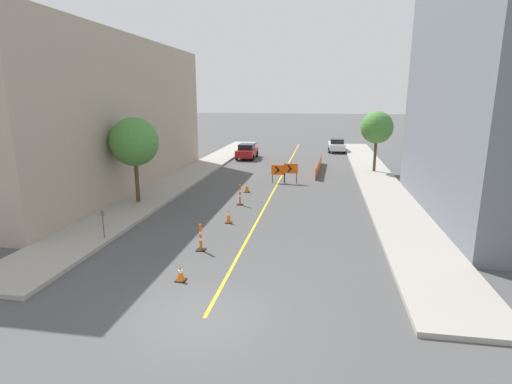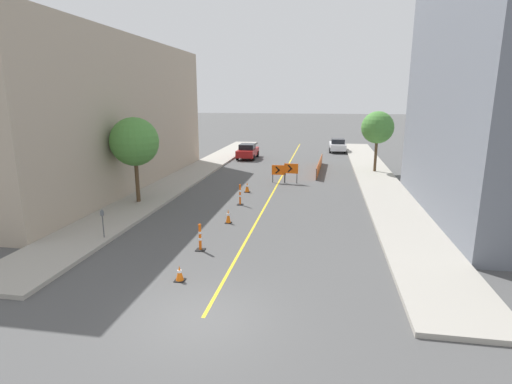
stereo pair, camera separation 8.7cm
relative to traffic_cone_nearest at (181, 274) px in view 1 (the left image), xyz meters
name	(u,v)px [view 1 (the left image)]	position (x,y,z in m)	size (l,w,h in m)	color
ground_plane	(204,318)	(1.57, -2.28, -0.28)	(300.00, 300.00, 0.00)	#4C4C4C
lane_stripe	(282,175)	(1.57, 20.70, -0.28)	(0.12, 45.96, 0.01)	gold
sidewalk_left	(196,171)	(-6.08, 20.70, -0.19)	(3.11, 45.96, 0.18)	#9E998E
sidewalk_right	(375,177)	(9.22, 20.70, -0.19)	(3.11, 45.96, 0.18)	#9E998E
building_facade_left	(104,115)	(-10.63, 14.07, 4.95)	(6.00, 24.54, 10.47)	tan
building_facade_right	(500,66)	(13.77, 10.64, 7.75)	(6.00, 15.56, 16.06)	slate
traffic_cone_nearest	(181,274)	(0.00, 0.00, 0.00)	(0.37, 0.37, 0.57)	black
traffic_cone_second	(228,216)	(0.14, 6.90, 0.09)	(0.33, 0.33, 0.75)	black
traffic_cone_third	(247,187)	(-0.22, 13.92, 0.08)	(0.39, 0.39, 0.72)	black
delineator_post_front	(201,239)	(-0.16, 2.96, 0.24)	(0.38, 0.38, 1.21)	black
delineator_post_rear	(240,196)	(-0.01, 10.57, 0.29)	(0.36, 0.36, 1.30)	black
arrow_barricade_primary	(278,171)	(1.59, 17.41, 0.67)	(1.08, 0.08, 1.38)	#EF560C
arrow_barricade_secondary	(291,169)	(2.54, 17.34, 0.81)	(1.07, 0.13, 1.54)	#EF560C
safety_mesh_fence	(319,166)	(4.61, 22.97, 0.20)	(0.41, 8.71, 0.97)	#EF560C
parked_car_curb_near	(247,151)	(-3.12, 29.15, 0.52)	(1.94, 4.31, 1.59)	maroon
parked_car_curb_mid	(337,145)	(6.53, 36.29, 0.52)	(1.95, 4.35, 1.59)	silver
parking_meter_near_curb	(103,218)	(-4.87, 3.29, 0.84)	(0.12, 0.11, 1.33)	#4C4C51
street_tree_left_near	(134,142)	(-6.23, 9.64, 3.58)	(2.90, 2.90, 5.15)	#4C3823
street_tree_right_near	(377,128)	(9.37, 22.79, 3.65)	(2.73, 2.73, 5.14)	#4C3823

